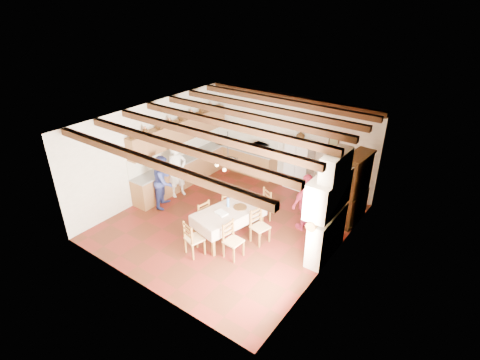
% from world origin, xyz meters
% --- Properties ---
extents(floor, '(6.00, 6.50, 0.02)m').
position_xyz_m(floor, '(0.00, 0.00, -0.01)').
color(floor, '#4F2112').
rests_on(floor, ground).
extents(ceiling, '(6.00, 6.50, 0.02)m').
position_xyz_m(ceiling, '(0.00, 0.00, 3.01)').
color(ceiling, white).
rests_on(ceiling, ground).
extents(wall_back, '(6.00, 0.02, 3.00)m').
position_xyz_m(wall_back, '(0.00, 3.26, 1.50)').
color(wall_back, beige).
rests_on(wall_back, ground).
extents(wall_front, '(6.00, 0.02, 3.00)m').
position_xyz_m(wall_front, '(0.00, -3.26, 1.50)').
color(wall_front, beige).
rests_on(wall_front, ground).
extents(wall_left, '(0.02, 6.50, 3.00)m').
position_xyz_m(wall_left, '(-3.01, 0.00, 1.50)').
color(wall_left, beige).
rests_on(wall_left, ground).
extents(wall_right, '(0.02, 6.50, 3.00)m').
position_xyz_m(wall_right, '(3.01, 0.00, 1.50)').
color(wall_right, beige).
rests_on(wall_right, ground).
extents(ceiling_beams, '(6.00, 6.30, 0.16)m').
position_xyz_m(ceiling_beams, '(0.00, 0.00, 2.91)').
color(ceiling_beams, '#381D13').
rests_on(ceiling_beams, ground).
extents(lower_cabinets_left, '(0.60, 4.30, 0.86)m').
position_xyz_m(lower_cabinets_left, '(-2.70, 1.05, 0.43)').
color(lower_cabinets_left, olive).
rests_on(lower_cabinets_left, ground).
extents(lower_cabinets_back, '(2.30, 0.60, 0.86)m').
position_xyz_m(lower_cabinets_back, '(-1.55, 2.95, 0.43)').
color(lower_cabinets_back, olive).
rests_on(lower_cabinets_back, ground).
extents(countertop_left, '(0.62, 4.30, 0.04)m').
position_xyz_m(countertop_left, '(-2.70, 1.05, 0.88)').
color(countertop_left, slate).
rests_on(countertop_left, lower_cabinets_left).
extents(countertop_back, '(2.34, 0.62, 0.04)m').
position_xyz_m(countertop_back, '(-1.55, 2.95, 0.88)').
color(countertop_back, slate).
rests_on(countertop_back, lower_cabinets_back).
extents(backsplash_left, '(0.03, 4.30, 0.60)m').
position_xyz_m(backsplash_left, '(-2.98, 1.05, 1.20)').
color(backsplash_left, beige).
rests_on(backsplash_left, ground).
extents(backsplash_back, '(2.30, 0.03, 0.60)m').
position_xyz_m(backsplash_back, '(-1.55, 3.23, 1.20)').
color(backsplash_back, beige).
rests_on(backsplash_back, ground).
extents(upper_cabinets, '(0.35, 4.20, 0.70)m').
position_xyz_m(upper_cabinets, '(-2.83, 1.05, 1.85)').
color(upper_cabinets, olive).
rests_on(upper_cabinets, ground).
extents(fireplace, '(0.56, 1.60, 2.80)m').
position_xyz_m(fireplace, '(2.72, 0.20, 1.40)').
color(fireplace, beige).
rests_on(fireplace, ground).
extents(wall_picture, '(0.34, 0.03, 0.42)m').
position_xyz_m(wall_picture, '(1.55, 3.23, 1.85)').
color(wall_picture, '#322818').
rests_on(wall_picture, ground).
extents(refrigerator, '(0.86, 0.72, 1.68)m').
position_xyz_m(refrigerator, '(0.55, 3.05, 0.84)').
color(refrigerator, white).
rests_on(refrigerator, floor).
extents(hutch, '(0.58, 1.19, 2.09)m').
position_xyz_m(hutch, '(2.75, 2.04, 1.04)').
color(hutch, '#37200C').
rests_on(hutch, floor).
extents(dining_table, '(1.35, 2.05, 0.82)m').
position_xyz_m(dining_table, '(0.38, -0.59, 0.74)').
color(dining_table, beige).
rests_on(dining_table, floor).
extents(chandelier, '(0.47, 0.47, 0.03)m').
position_xyz_m(chandelier, '(0.38, -0.59, 2.25)').
color(chandelier, black).
rests_on(chandelier, ground).
extents(chair_left_near, '(0.46, 0.47, 0.96)m').
position_xyz_m(chair_left_near, '(-0.43, -0.83, 0.48)').
color(chair_left_near, brown).
rests_on(chair_left_near, floor).
extents(chair_left_far, '(0.50, 0.51, 0.96)m').
position_xyz_m(chair_left_far, '(-0.20, -0.06, 0.48)').
color(chair_left_far, brown).
rests_on(chair_left_far, floor).
extents(chair_right_near, '(0.43, 0.45, 0.96)m').
position_xyz_m(chair_right_near, '(0.99, -1.21, 0.48)').
color(chair_right_near, brown).
rests_on(chair_right_near, floor).
extents(chair_right_far, '(0.49, 0.50, 0.96)m').
position_xyz_m(chair_right_far, '(1.20, -0.32, 0.48)').
color(chair_right_far, brown).
rests_on(chair_right_far, floor).
extents(chair_end_near, '(0.52, 0.50, 0.96)m').
position_xyz_m(chair_end_near, '(0.14, -1.70, 0.48)').
color(chair_end_near, brown).
rests_on(chair_end_near, floor).
extents(chair_end_far, '(0.55, 0.54, 0.96)m').
position_xyz_m(chair_end_far, '(0.66, 0.58, 0.48)').
color(chair_end_far, brown).
rests_on(chair_end_far, floor).
extents(person_man, '(0.61, 0.74, 1.75)m').
position_xyz_m(person_man, '(-2.30, 0.24, 0.88)').
color(person_man, white).
rests_on(person_man, floor).
extents(person_woman_blue, '(0.90, 0.99, 1.65)m').
position_xyz_m(person_woman_blue, '(-2.19, -0.45, 0.83)').
color(person_woman_blue, navy).
rests_on(person_woman_blue, floor).
extents(person_woman_red, '(0.73, 1.06, 1.67)m').
position_xyz_m(person_woman_red, '(1.86, 0.95, 0.84)').
color(person_woman_red, '#C12947').
rests_on(person_woman_red, floor).
extents(microwave, '(0.62, 0.49, 0.30)m').
position_xyz_m(microwave, '(-0.96, 2.95, 1.05)').
color(microwave, silver).
rests_on(microwave, countertop_back).
extents(fridge_vase, '(0.33, 0.33, 0.28)m').
position_xyz_m(fridge_vase, '(0.50, 3.05, 1.82)').
color(fridge_vase, '#37200C').
rests_on(fridge_vase, refrigerator).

